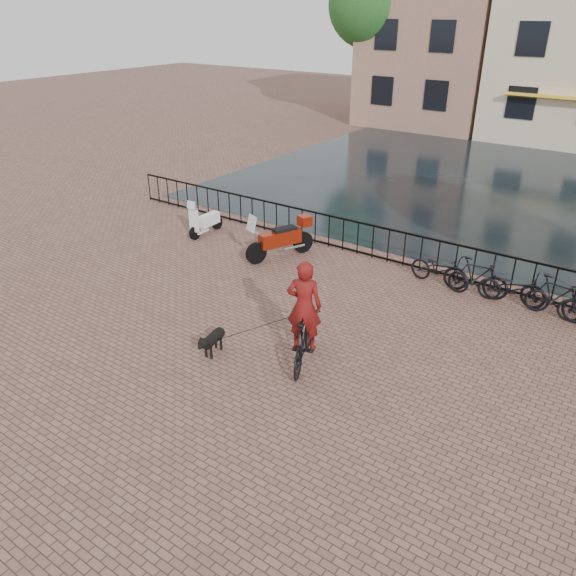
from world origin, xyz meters
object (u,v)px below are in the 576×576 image
Objects in this scene: cyclist at (304,320)px; motorcycle at (280,234)px; dog at (213,341)px; scooter at (205,215)px.

motorcycle is (-3.61, 4.14, -0.28)m from cyclist.
dog is at bearing -46.29° from motorcycle.
cyclist reaches higher than scooter.
cyclist is at bearing -35.00° from scooter.
dog is at bearing 1.58° from cyclist.
dog is 5.29m from motorcycle.
motorcycle is at bearing -71.81° from cyclist.
cyclist is 3.00× the size of dog.
cyclist is 1.28× the size of motorcycle.
motorcycle reaches higher than scooter.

